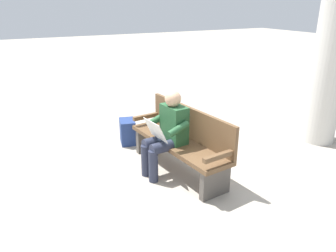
% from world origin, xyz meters
% --- Properties ---
extents(ground_plane, '(40.00, 40.00, 0.00)m').
position_xyz_m(ground_plane, '(0.00, 0.00, 0.00)').
color(ground_plane, '#A89E8E').
extents(bench_near, '(1.84, 0.67, 0.90)m').
position_xyz_m(bench_near, '(0.01, -0.07, 0.46)').
color(bench_near, brown).
rests_on(bench_near, ground).
extents(person_seated, '(0.60, 0.60, 1.18)m').
position_xyz_m(person_seated, '(0.01, 0.16, 0.63)').
color(person_seated, '#23512D').
rests_on(person_seated, ground).
extents(backpack, '(0.41, 0.35, 0.41)m').
position_xyz_m(backpack, '(1.24, 0.28, 0.20)').
color(backpack, navy).
rests_on(backpack, ground).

